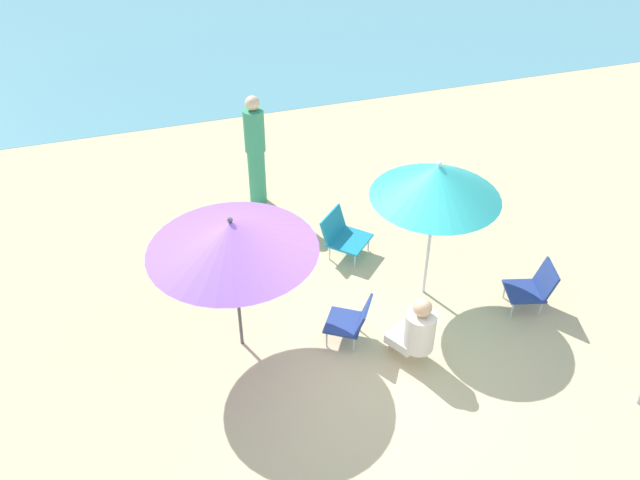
{
  "coord_description": "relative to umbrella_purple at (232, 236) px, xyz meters",
  "views": [
    {
      "loc": [
        -2.19,
        -5.02,
        5.81
      ],
      "look_at": [
        -0.15,
        1.48,
        0.7
      ],
      "focal_mm": 37.17,
      "sensor_mm": 36.0,
      "label": 1
    }
  ],
  "objects": [
    {
      "name": "beach_chair_b",
      "position": [
        1.28,
        -0.35,
        -1.27
      ],
      "size": [
        0.67,
        0.65,
        0.61
      ],
      "rotation": [
        0.0,
        0.0,
        2.57
      ],
      "color": "navy",
      "rests_on": "ground_plane"
    },
    {
      "name": "person_a",
      "position": [
        1.86,
        -0.87,
        -1.13
      ],
      "size": [
        0.51,
        0.58,
        0.97
      ],
      "rotation": [
        0.0,
        0.0,
        2.07
      ],
      "color": "silver",
      "rests_on": "ground_plane"
    },
    {
      "name": "ground_plane",
      "position": [
        1.39,
        -0.66,
        -1.61
      ],
      "size": [
        40.0,
        40.0,
        0.0
      ],
      "primitive_type": "plane",
      "color": "#D3BC8C"
    },
    {
      "name": "beach_chair_c",
      "position": [
        1.73,
        1.32,
        -1.28
      ],
      "size": [
        0.8,
        0.8,
        0.62
      ],
      "rotation": [
        0.0,
        0.0,
        -0.8
      ],
      "color": "teal",
      "rests_on": "ground_plane"
    },
    {
      "name": "umbrella_teal",
      "position": [
        2.48,
        0.2,
        0.1
      ],
      "size": [
        1.57,
        1.57,
        1.99
      ],
      "color": "silver",
      "rests_on": "ground_plane"
    },
    {
      "name": "beach_chair_a",
      "position": [
        3.66,
        -0.47,
        -1.27
      ],
      "size": [
        0.64,
        0.58,
        0.64
      ],
      "rotation": [
        0.0,
        0.0,
        2.88
      ],
      "color": "navy",
      "rests_on": "ground_plane"
    },
    {
      "name": "person_b",
      "position": [
        0.91,
        2.98,
        -0.7
      ],
      "size": [
        0.31,
        0.31,
        1.79
      ],
      "rotation": [
        0.0,
        0.0,
        2.83
      ],
      "color": "#389970",
      "rests_on": "ground_plane"
    },
    {
      "name": "umbrella_purple",
      "position": [
        0.0,
        0.0,
        0.0
      ],
      "size": [
        1.88,
        1.88,
        1.85
      ],
      "color": "#4C4C51",
      "rests_on": "ground_plane"
    }
  ]
}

